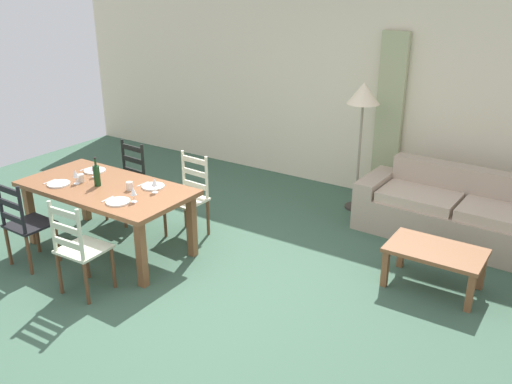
{
  "coord_description": "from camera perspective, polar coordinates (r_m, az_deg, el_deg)",
  "views": [
    {
      "loc": [
        3.09,
        -3.63,
        2.88
      ],
      "look_at": [
        0.17,
        0.8,
        0.75
      ],
      "focal_mm": 38.72,
      "sensor_mm": 36.0,
      "label": 1
    }
  ],
  "objects": [
    {
      "name": "fork_near_right",
      "position": [
        5.73,
        -15.09,
        -0.71
      ],
      "size": [
        0.03,
        0.17,
        0.01
      ],
      "primitive_type": "cube",
      "rotation": [
        0.0,
        0.0,
        0.09
      ],
      "color": "silver",
      "rests_on": "dining_table"
    },
    {
      "name": "wine_glass_far_right",
      "position": [
        5.75,
        -10.46,
        0.96
      ],
      "size": [
        0.06,
        0.06,
        0.16
      ],
      "color": "white",
      "rests_on": "dining_table"
    },
    {
      "name": "wine_bottle",
      "position": [
        6.08,
        -16.13,
        1.68
      ],
      "size": [
        0.07,
        0.07,
        0.32
      ],
      "color": "#143819",
      "rests_on": "dining_table"
    },
    {
      "name": "coffee_table",
      "position": [
        5.58,
        18.04,
        -6.2
      ],
      "size": [
        0.9,
        0.56,
        0.42
      ],
      "color": "brown",
      "rests_on": "ground_plane"
    },
    {
      "name": "wine_glass_far_left",
      "position": [
        6.35,
        -16.41,
        2.43
      ],
      "size": [
        0.06,
        0.06,
        0.16
      ],
      "color": "white",
      "rests_on": "dining_table"
    },
    {
      "name": "curtain_panel_left",
      "position": [
        7.42,
        13.57,
        7.39
      ],
      "size": [
        0.35,
        0.08,
        2.2
      ],
      "primitive_type": "cube",
      "color": "#AAB081",
      "rests_on": "ground_plane"
    },
    {
      "name": "dinner_plate_near_right",
      "position": [
        5.62,
        -14.06,
        -0.98
      ],
      "size": [
        0.24,
        0.24,
        0.02
      ],
      "primitive_type": "cylinder",
      "color": "white",
      "rests_on": "dining_table"
    },
    {
      "name": "dining_chair_near_left",
      "position": [
        6.13,
        -22.77,
        -3.01
      ],
      "size": [
        0.43,
        0.41,
        0.96
      ],
      "color": "black",
      "rests_on": "ground_plane"
    },
    {
      "name": "wine_glass_near_right",
      "position": [
        5.56,
        -12.56,
        0.03
      ],
      "size": [
        0.06,
        0.06,
        0.16
      ],
      "color": "white",
      "rests_on": "dining_table"
    },
    {
      "name": "couch",
      "position": [
        6.7,
        20.37,
        -2.3
      ],
      "size": [
        2.3,
        0.87,
        0.8
      ],
      "color": "tan",
      "rests_on": "ground_plane"
    },
    {
      "name": "fork_near_left",
      "position": [
        6.4,
        -20.53,
        1.01
      ],
      "size": [
        0.02,
        0.17,
        0.01
      ],
      "primitive_type": "cube",
      "rotation": [
        0.0,
        0.0,
        0.05
      ],
      "color": "silver",
      "rests_on": "dining_table"
    },
    {
      "name": "dining_chair_near_right",
      "position": [
        5.42,
        -17.81,
        -5.56
      ],
      "size": [
        0.44,
        0.42,
        0.96
      ],
      "color": "beige",
      "rests_on": "ground_plane"
    },
    {
      "name": "fork_far_right",
      "position": [
        6.04,
        -11.61,
        0.8
      ],
      "size": [
        0.02,
        0.17,
        0.01
      ],
      "primitive_type": "cube",
      "rotation": [
        0.0,
        0.0,
        -0.02
      ],
      "color": "silver",
      "rests_on": "dining_table"
    },
    {
      "name": "coffee_cup_primary",
      "position": [
        5.9,
        -12.93,
        0.61
      ],
      "size": [
        0.07,
        0.07,
        0.09
      ],
      "primitive_type": "cylinder",
      "color": "beige",
      "rests_on": "dining_table"
    },
    {
      "name": "dinner_plate_far_right",
      "position": [
        5.94,
        -10.58,
        0.57
      ],
      "size": [
        0.24,
        0.24,
        0.02
      ],
      "primitive_type": "cylinder",
      "color": "white",
      "rests_on": "dining_table"
    },
    {
      "name": "dining_chair_far_left",
      "position": [
        6.94,
        -13.15,
        1.03
      ],
      "size": [
        0.45,
        0.43,
        0.96
      ],
      "color": "black",
      "rests_on": "ground_plane"
    },
    {
      "name": "dinner_plate_near_left",
      "position": [
        6.28,
        -19.71,
        0.8
      ],
      "size": [
        0.24,
        0.24,
        0.02
      ],
      "primitive_type": "cylinder",
      "color": "white",
      "rests_on": "dining_table"
    },
    {
      "name": "coffee_cup_secondary",
      "position": [
        6.27,
        -17.61,
        1.38
      ],
      "size": [
        0.07,
        0.07,
        0.09
      ],
      "primitive_type": "cylinder",
      "color": "beige",
      "rests_on": "dining_table"
    },
    {
      "name": "dinner_plate_far_left",
      "position": [
        6.57,
        -16.31,
        2.12
      ],
      "size": [
        0.24,
        0.24,
        0.02
      ],
      "primitive_type": "cylinder",
      "color": "white",
      "rests_on": "dining_table"
    },
    {
      "name": "dining_chair_far_right",
      "position": [
        6.37,
        -6.96,
        -0.43
      ],
      "size": [
        0.44,
        0.42,
        0.96
      ],
      "color": "beige",
      "rests_on": "ground_plane"
    },
    {
      "name": "standing_lamp",
      "position": [
        6.91,
        11.0,
        9.19
      ],
      "size": [
        0.4,
        0.4,
        1.64
      ],
      "color": "#332D28",
      "rests_on": "ground_plane"
    },
    {
      "name": "dining_table",
      "position": [
        6.12,
        -15.19,
        -0.14
      ],
      "size": [
        1.9,
        0.96,
        0.75
      ],
      "color": "brown",
      "rests_on": "ground_plane"
    },
    {
      "name": "ground_plane",
      "position": [
        5.57,
        -6.08,
        -9.49
      ],
      "size": [
        9.6,
        9.6,
        0.02
      ],
      "primitive_type": "cube",
      "color": "#3A5A46"
    },
    {
      "name": "wall_far",
      "position": [
        7.74,
        9.29,
        10.19
      ],
      "size": [
        9.6,
        0.16,
        2.7
      ],
      "primitive_type": "cube",
      "color": "beige",
      "rests_on": "ground_plane"
    },
    {
      "name": "fork_far_left",
      "position": [
        6.68,
        -17.15,
        2.3
      ],
      "size": [
        0.03,
        0.17,
        0.01
      ],
      "primitive_type": "cube",
      "rotation": [
        0.0,
        0.0,
        -0.08
      ],
      "color": "silver",
      "rests_on": "dining_table"
    },
    {
      "name": "wine_glass_near_left",
      "position": [
        6.21,
        -18.15,
        1.76
      ],
      "size": [
        0.06,
        0.06,
        0.16
      ],
      "color": "white",
      "rests_on": "dining_table"
    }
  ]
}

